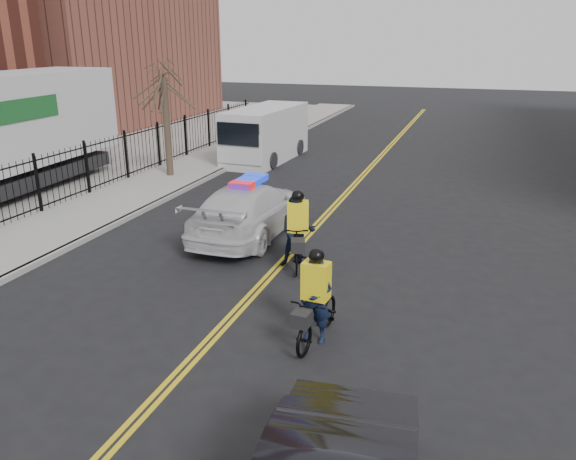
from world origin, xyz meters
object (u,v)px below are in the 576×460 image
(cyclist_near, at_px, (315,309))
(cyclist_far, at_px, (298,237))
(police_cruiser, at_px, (250,209))
(cargo_van, at_px, (264,135))

(cyclist_near, height_order, cyclist_far, cyclist_far)
(police_cruiser, distance_m, cyclist_far, 2.88)
(police_cruiser, xyz_separation_m, cargo_van, (-3.48, 10.19, 0.43))
(cargo_van, bearing_deg, cyclist_near, -63.08)
(police_cruiser, xyz_separation_m, cyclist_far, (2.13, -1.94, 0.02))
(cargo_van, bearing_deg, police_cruiser, -68.71)
(police_cruiser, bearing_deg, cargo_van, -71.04)
(cyclist_near, bearing_deg, cargo_van, 119.84)
(cargo_van, height_order, cyclist_far, cargo_van)
(police_cruiser, xyz_separation_m, cyclist_near, (3.61, -5.39, -0.12))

